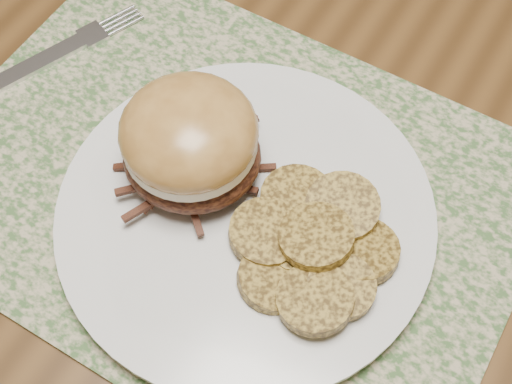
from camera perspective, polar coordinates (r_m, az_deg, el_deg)
ground at (r=1.32m, az=-9.00°, el=-9.58°), size 3.50×3.50×0.00m
dining_table at (r=0.74m, az=-16.09°, el=9.03°), size 1.50×0.90×0.75m
placemat at (r=0.55m, az=-2.59°, el=0.38°), size 0.45×0.33×0.00m
dinner_plate at (r=0.52m, az=-0.83°, el=-1.89°), size 0.26×0.26×0.02m
pork_sandwich at (r=0.50m, az=-5.30°, el=4.03°), size 0.12×0.11×0.08m
roasted_potatoes at (r=0.49m, az=4.53°, el=-4.25°), size 0.13×0.14×0.03m
fork at (r=0.64m, az=-16.74°, el=9.99°), size 0.09×0.19×0.00m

